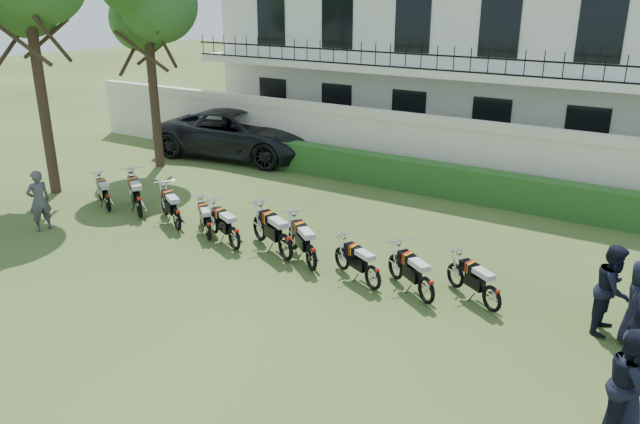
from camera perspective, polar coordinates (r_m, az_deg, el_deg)
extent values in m
plane|color=#32451B|center=(14.33, -3.54, -5.47)|extent=(100.00, 100.00, 0.00)
cube|color=silver|center=(20.63, 9.46, 5.19)|extent=(30.00, 0.30, 2.00)
cube|color=silver|center=(20.38, 9.65, 8.32)|extent=(30.00, 0.35, 0.30)
cube|color=#244819|center=(19.70, 11.14, 2.87)|extent=(18.00, 0.60, 1.00)
cube|color=silver|center=(25.77, 15.20, 13.31)|extent=(20.00, 8.00, 7.00)
cube|color=silver|center=(21.36, 11.25, 12.41)|extent=(20.00, 1.40, 0.25)
cube|color=black|center=(20.69, 10.69, 13.89)|extent=(20.00, 0.05, 0.05)
cube|color=black|center=(20.74, 10.61, 12.66)|extent=(20.00, 0.05, 0.05)
cube|color=black|center=(25.88, -4.26, 9.70)|extent=(1.30, 0.12, 2.20)
cube|color=black|center=(25.50, -4.46, 17.46)|extent=(1.30, 0.12, 2.20)
cube|color=black|center=(24.24, 1.55, 9.06)|extent=(1.30, 0.12, 2.20)
cube|color=black|center=(23.84, 1.63, 17.36)|extent=(1.30, 0.12, 2.20)
cube|color=black|center=(22.89, 8.08, 8.24)|extent=(1.30, 0.12, 2.20)
cube|color=black|center=(22.46, 8.53, 17.01)|extent=(1.30, 0.12, 2.20)
cube|color=black|center=(21.87, 15.30, 7.19)|extent=(1.30, 0.12, 2.20)
cube|color=black|center=(21.42, 16.17, 16.36)|extent=(1.30, 0.12, 2.20)
cube|color=black|center=(21.22, 23.05, 5.95)|extent=(1.30, 0.12, 2.20)
cube|color=black|center=(20.76, 24.38, 15.34)|extent=(1.30, 0.12, 2.20)
cylinder|color=#473323|center=(20.86, -24.06, 9.47)|extent=(0.32, 0.32, 5.95)
sphere|color=#2D5020|center=(21.29, -25.43, 17.11)|extent=(2.20, 2.20, 2.20)
cylinder|color=#473323|center=(22.99, -14.96, 10.42)|extent=(0.32, 0.32, 5.25)
sphere|color=#2D5020|center=(22.58, -14.54, 17.97)|extent=(2.60, 2.60, 2.60)
sphere|color=#2D5020|center=(23.39, -16.01, 16.60)|extent=(2.20, 2.20, 2.20)
torus|color=black|center=(18.40, -18.47, 0.25)|extent=(0.52, 0.34, 0.55)
torus|color=black|center=(19.51, -19.14, 1.26)|extent=(0.52, 0.34, 0.55)
cube|color=black|center=(18.87, -18.84, 1.12)|extent=(0.51, 0.38, 0.27)
cube|color=black|center=(18.99, -19.04, 1.99)|extent=(0.47, 0.40, 0.20)
cube|color=red|center=(18.99, -19.04, 2.02)|extent=(0.11, 0.25, 0.21)
cube|color=#E8A40C|center=(18.94, -19.01, 1.97)|extent=(0.08, 0.25, 0.21)
cube|color=#ADADAD|center=(18.56, -18.79, 1.73)|extent=(0.54, 0.43, 0.11)
cylinder|color=silver|center=(19.19, -19.28, 2.99)|extent=(0.29, 0.49, 0.03)
torus|color=black|center=(17.48, -15.88, -0.30)|extent=(0.60, 0.46, 0.66)
torus|color=black|center=(18.81, -16.47, 1.06)|extent=(0.60, 0.46, 0.66)
cube|color=black|center=(18.04, -16.21, 0.84)|extent=(0.60, 0.50, 0.33)
cube|color=black|center=(18.19, -16.41, 1.95)|extent=(0.56, 0.51, 0.24)
cube|color=red|center=(18.19, -16.41, 1.99)|extent=(0.16, 0.31, 0.25)
cube|color=#E8A40C|center=(18.13, -16.38, 1.93)|extent=(0.13, 0.30, 0.25)
cube|color=#ADADAD|center=(17.66, -16.19, 1.59)|extent=(0.64, 0.56, 0.13)
cylinder|color=silver|center=(18.43, -16.64, 3.22)|extent=(0.40, 0.55, 0.03)
torus|color=black|center=(16.36, -12.34, -1.46)|extent=(0.58, 0.39, 0.62)
torus|color=black|center=(17.56, -13.46, -0.07)|extent=(0.58, 0.39, 0.62)
cube|color=black|center=(16.86, -12.92, -0.31)|extent=(0.57, 0.44, 0.30)
cube|color=black|center=(16.99, -13.18, 0.79)|extent=(0.52, 0.46, 0.22)
cube|color=red|center=(16.99, -13.19, 0.83)|extent=(0.13, 0.28, 0.23)
cube|color=#E8A40C|center=(16.93, -13.14, 0.77)|extent=(0.10, 0.28, 0.23)
cube|color=#ADADAD|center=(16.51, -12.76, 0.42)|extent=(0.60, 0.49, 0.12)
cylinder|color=silver|center=(17.20, -13.53, 2.06)|extent=(0.34, 0.54, 0.03)
torus|color=black|center=(15.60, -9.80, -2.50)|extent=(0.47, 0.40, 0.54)
torus|color=black|center=(16.66, -10.47, -1.08)|extent=(0.47, 0.40, 0.54)
cube|color=black|center=(16.04, -10.15, -1.38)|extent=(0.48, 0.43, 0.26)
cube|color=black|center=(16.15, -10.31, -0.35)|extent=(0.45, 0.43, 0.19)
cube|color=red|center=(16.14, -10.32, -0.32)|extent=(0.14, 0.25, 0.20)
cube|color=#E8A40C|center=(16.09, -10.29, -0.38)|extent=(0.12, 0.24, 0.20)
cube|color=#ADADAD|center=(15.72, -10.06, -0.75)|extent=(0.51, 0.47, 0.11)
cylinder|color=silver|center=(16.32, -10.53, 0.85)|extent=(0.35, 0.43, 0.03)
torus|color=black|center=(14.91, -6.77, -3.30)|extent=(0.58, 0.33, 0.60)
torus|color=black|center=(15.98, -8.82, -1.78)|extent=(0.58, 0.33, 0.60)
cube|color=black|center=(15.34, -7.77, -2.06)|extent=(0.56, 0.39, 0.29)
cube|color=black|center=(15.44, -8.18, -0.88)|extent=(0.51, 0.42, 0.22)
cube|color=red|center=(15.44, -8.18, -0.85)|extent=(0.10, 0.27, 0.23)
cube|color=#E8A40C|center=(15.39, -8.09, -0.91)|extent=(0.07, 0.27, 0.23)
cube|color=#ADADAD|center=(15.01, -7.39, -1.30)|extent=(0.59, 0.44, 0.12)
cylinder|color=silver|center=(15.61, -8.73, 0.47)|extent=(0.27, 0.55, 0.03)
torus|color=black|center=(14.14, -1.84, -4.32)|extent=(0.64, 0.39, 0.67)
torus|color=black|center=(15.31, -4.40, -2.44)|extent=(0.64, 0.39, 0.67)
cube|color=black|center=(14.61, -3.08, -2.83)|extent=(0.62, 0.45, 0.33)
cube|color=black|center=(14.71, -3.56, -1.44)|extent=(0.57, 0.48, 0.24)
cube|color=red|center=(14.71, -3.56, -1.40)|extent=(0.13, 0.30, 0.25)
cube|color=#E8A40C|center=(14.65, -3.44, -1.48)|extent=(0.09, 0.30, 0.25)
cube|color=#ADADAD|center=(14.24, -2.56, -1.96)|extent=(0.66, 0.51, 0.13)
cylinder|color=silver|center=(14.89, -4.20, 0.16)|extent=(0.33, 0.60, 0.03)
torus|color=black|center=(13.62, 0.12, -5.39)|extent=(0.55, 0.46, 0.63)
torus|color=black|center=(14.77, -1.65, -3.32)|extent=(0.55, 0.46, 0.63)
cube|color=black|center=(14.09, -0.74, -3.82)|extent=(0.56, 0.49, 0.31)
cube|color=black|center=(14.19, -1.05, -2.44)|extent=(0.53, 0.49, 0.23)
cube|color=red|center=(14.18, -1.05, -2.40)|extent=(0.16, 0.29, 0.24)
cube|color=#E8A40C|center=(14.13, -0.97, -2.49)|extent=(0.13, 0.28, 0.24)
cube|color=#ADADAD|center=(13.72, -0.36, -3.04)|extent=(0.60, 0.54, 0.12)
cylinder|color=silver|center=(14.36, -1.48, -0.84)|extent=(0.40, 0.50, 0.03)
torus|color=black|center=(12.98, 6.39, -7.04)|extent=(0.53, 0.32, 0.55)
torus|color=black|center=(13.82, 3.39, -5.20)|extent=(0.53, 0.32, 0.55)
cube|color=black|center=(13.30, 4.97, -5.64)|extent=(0.52, 0.37, 0.27)
cube|color=black|center=(13.35, 4.47, -4.37)|extent=(0.47, 0.39, 0.20)
cube|color=red|center=(13.35, 4.47, -4.34)|extent=(0.10, 0.25, 0.21)
cube|color=#E8A40C|center=(13.31, 4.61, -4.42)|extent=(0.07, 0.25, 0.21)
cube|color=#ADADAD|center=(13.01, 5.65, -4.91)|extent=(0.54, 0.41, 0.11)
cylinder|color=silver|center=(13.46, 3.78, -2.89)|extent=(0.26, 0.50, 0.03)
torus|color=black|center=(12.51, 11.22, -8.33)|extent=(0.53, 0.40, 0.58)
torus|color=black|center=(13.43, 8.25, -6.11)|extent=(0.53, 0.40, 0.58)
cube|color=black|center=(12.86, 9.83, -6.70)|extent=(0.53, 0.44, 0.29)
cube|color=black|center=(12.92, 9.37, -5.29)|extent=(0.49, 0.45, 0.21)
cube|color=red|center=(12.91, 9.37, -5.25)|extent=(0.14, 0.27, 0.22)
cube|color=#E8A40C|center=(12.87, 9.51, -5.35)|extent=(0.11, 0.26, 0.22)
cube|color=#ADADAD|center=(12.54, 10.55, -5.96)|extent=(0.56, 0.49, 0.11)
cylinder|color=silver|center=(13.03, 8.73, -3.64)|extent=(0.35, 0.49, 0.03)
torus|color=black|center=(12.56, 17.14, -8.83)|extent=(0.51, 0.37, 0.55)
torus|color=black|center=(13.34, 13.79, -6.74)|extent=(0.51, 0.37, 0.55)
cube|color=black|center=(12.85, 15.60, -7.29)|extent=(0.51, 0.41, 0.27)
cube|color=black|center=(12.89, 15.10, -5.96)|extent=(0.47, 0.42, 0.20)
cube|color=red|center=(12.88, 15.10, -5.92)|extent=(0.13, 0.26, 0.21)
cube|color=#E8A40C|center=(12.85, 15.26, -6.01)|extent=(0.10, 0.25, 0.21)
cube|color=#ADADAD|center=(12.57, 16.43, -6.59)|extent=(0.54, 0.45, 0.11)
cylinder|color=silver|center=(12.98, 14.39, -4.38)|extent=(0.32, 0.47, 0.03)
imported|color=black|center=(24.06, -7.35, 7.11)|extent=(6.78, 3.84, 1.79)
imported|color=#515155|center=(18.04, -24.31, 0.96)|extent=(0.51, 0.67, 1.65)
imported|color=black|center=(10.24, 26.47, -13.69)|extent=(0.73, 0.91, 1.61)
imported|color=black|center=(10.05, 26.56, -13.95)|extent=(0.75, 0.91, 1.73)
imported|color=black|center=(12.59, 27.13, -7.41)|extent=(0.70, 0.90, 1.62)
imported|color=black|center=(12.79, 25.19, -6.40)|extent=(0.73, 0.90, 1.73)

